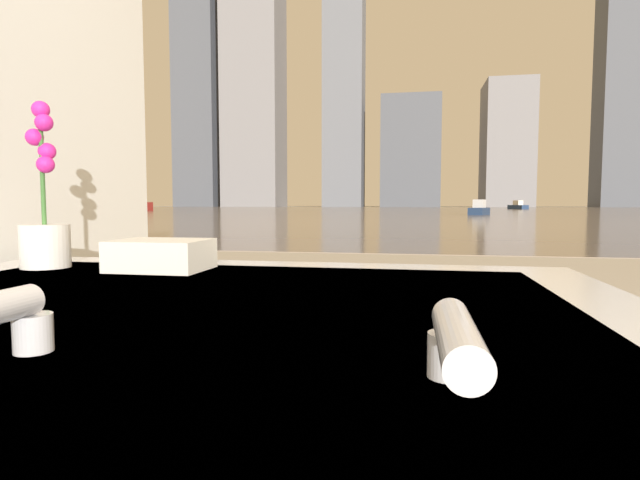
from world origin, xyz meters
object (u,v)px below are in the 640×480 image
object	(u,v)px
towel_stack	(161,255)
harbor_boat_0	(518,206)
faucet_far	(455,344)
potted_orchid	(45,223)

from	to	relation	value
towel_stack	harbor_boat_0	world-z (taller)	harbor_boat_0
towel_stack	harbor_boat_0	xyz separation A→B (m)	(14.81, 70.17, -0.19)
faucet_far	potted_orchid	world-z (taller)	potted_orchid
faucet_far	towel_stack	distance (m)	1.03
harbor_boat_0	potted_orchid	bearing A→B (deg)	-102.18
faucet_far	towel_stack	bearing A→B (deg)	132.00
potted_orchid	harbor_boat_0	distance (m)	71.79
faucet_far	towel_stack	world-z (taller)	faucet_far
faucet_far	potted_orchid	xyz separation A→B (m)	(-1.02, 0.75, 0.07)
potted_orchid	faucet_far	bearing A→B (deg)	-36.33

